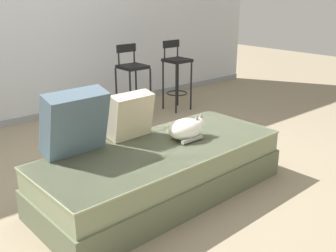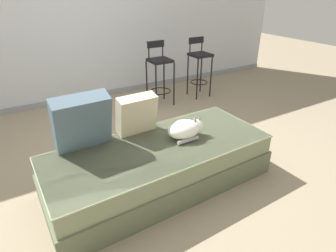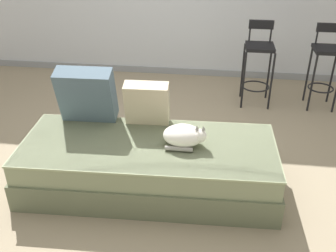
{
  "view_description": "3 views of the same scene",
  "coord_description": "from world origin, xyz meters",
  "px_view_note": "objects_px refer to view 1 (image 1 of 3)",
  "views": [
    {
      "loc": [
        -1.86,
        -2.67,
        1.62
      ],
      "look_at": [
        0.15,
        -0.3,
        0.55
      ],
      "focal_mm": 42.0,
      "sensor_mm": 36.0,
      "label": 1
    },
    {
      "loc": [
        -1.04,
        -2.34,
        1.75
      ],
      "look_at": [
        0.15,
        -0.3,
        0.55
      ],
      "focal_mm": 30.0,
      "sensor_mm": 36.0,
      "label": 2
    },
    {
      "loc": [
        0.51,
        -3.06,
        2.11
      ],
      "look_at": [
        0.15,
        -0.3,
        0.55
      ],
      "focal_mm": 42.0,
      "sensor_mm": 36.0,
      "label": 3
    }
  ],
  "objects_px": {
    "throw_pillow_middle": "(131,116)",
    "bar_stool_near_window": "(132,79)",
    "couch": "(162,171)",
    "cat": "(187,129)",
    "throw_pillow_corner": "(75,122)",
    "bar_stool_by_doorway": "(176,70)"
  },
  "relations": [
    {
      "from": "throw_pillow_middle",
      "to": "bar_stool_near_window",
      "type": "xyz_separation_m",
      "value": [
        1.06,
        1.46,
        -0.07
      ]
    },
    {
      "from": "couch",
      "to": "cat",
      "type": "distance_m",
      "value": 0.42
    },
    {
      "from": "couch",
      "to": "throw_pillow_corner",
      "type": "bearing_deg",
      "value": 151.64
    },
    {
      "from": "throw_pillow_middle",
      "to": "bar_stool_by_doorway",
      "type": "relative_size",
      "value": 0.41
    },
    {
      "from": "bar_stool_near_window",
      "to": "throw_pillow_middle",
      "type": "bearing_deg",
      "value": -125.78
    },
    {
      "from": "throw_pillow_corner",
      "to": "bar_stool_by_doorway",
      "type": "height_order",
      "value": "bar_stool_by_doorway"
    },
    {
      "from": "throw_pillow_corner",
      "to": "couch",
      "type": "bearing_deg",
      "value": -28.36
    },
    {
      "from": "throw_pillow_middle",
      "to": "bar_stool_near_window",
      "type": "relative_size",
      "value": 0.41
    },
    {
      "from": "throw_pillow_corner",
      "to": "throw_pillow_middle",
      "type": "distance_m",
      "value": 0.53
    },
    {
      "from": "cat",
      "to": "throw_pillow_corner",
      "type": "bearing_deg",
      "value": 161.34
    },
    {
      "from": "bar_stool_near_window",
      "to": "bar_stool_by_doorway",
      "type": "distance_m",
      "value": 0.76
    },
    {
      "from": "couch",
      "to": "cat",
      "type": "xyz_separation_m",
      "value": [
        0.29,
        0.02,
        0.29
      ]
    },
    {
      "from": "throw_pillow_middle",
      "to": "cat",
      "type": "height_order",
      "value": "throw_pillow_middle"
    },
    {
      "from": "throw_pillow_corner",
      "to": "bar_stool_by_doorway",
      "type": "bearing_deg",
      "value": 32.41
    },
    {
      "from": "couch",
      "to": "cat",
      "type": "bearing_deg",
      "value": 3.95
    },
    {
      "from": "bar_stool_near_window",
      "to": "throw_pillow_corner",
      "type": "bearing_deg",
      "value": -136.84
    },
    {
      "from": "bar_stool_by_doorway",
      "to": "couch",
      "type": "bearing_deg",
      "value": -134.14
    },
    {
      "from": "throw_pillow_corner",
      "to": "bar_stool_near_window",
      "type": "height_order",
      "value": "bar_stool_near_window"
    },
    {
      "from": "throw_pillow_middle",
      "to": "bar_stool_by_doorway",
      "type": "height_order",
      "value": "bar_stool_by_doorway"
    },
    {
      "from": "throw_pillow_middle",
      "to": "cat",
      "type": "relative_size",
      "value": 1.13
    },
    {
      "from": "couch",
      "to": "bar_stool_by_doorway",
      "type": "bearing_deg",
      "value": 45.86
    },
    {
      "from": "throw_pillow_middle",
      "to": "cat",
      "type": "distance_m",
      "value": 0.49
    }
  ]
}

